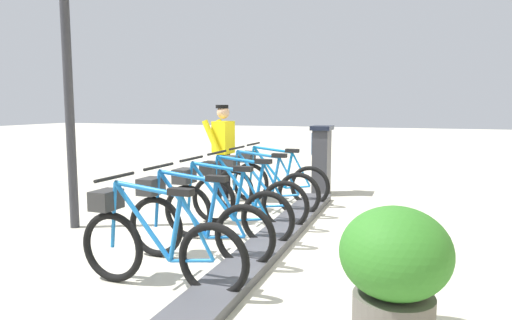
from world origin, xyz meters
The scene contains 12 objects.
ground_plane centered at (0.00, 0.00, 0.00)m, with size 60.00×60.00×0.00m, color beige.
dock_rail_base centered at (0.00, 0.00, 0.05)m, with size 0.44×5.36×0.10m, color #47474C.
payment_kiosk centered at (0.05, -3.17, 0.67)m, with size 0.36×0.52×1.28m.
bike_docked_0 centered at (0.62, -2.08, 0.43)m, with size 1.72×0.54×1.02m.
bike_docked_1 centered at (0.62, -1.32, 0.43)m, with size 1.72×0.54×1.02m.
bike_docked_2 centered at (0.62, -0.56, 0.43)m, with size 1.72×0.54×1.02m.
bike_docked_3 centered at (0.62, 0.20, 0.43)m, with size 1.72×0.54×1.02m.
bike_docked_4 centered at (0.62, 0.96, 0.43)m, with size 1.72×0.54×1.02m.
bike_docked_5 centered at (0.62, 1.72, 0.43)m, with size 1.72×0.54×1.02m.
worker_near_rack centered at (1.57, -2.08, 0.91)m, with size 0.48×0.63×1.66m.
lamp_post centered at (2.77, 0.25, 2.43)m, with size 0.32×0.32×3.67m.
planter_bush centered at (-1.46, 2.01, 0.54)m, with size 0.76×0.76×0.97m.
Camera 1 is at (-1.54, 5.16, 1.65)m, focal length 31.97 mm.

